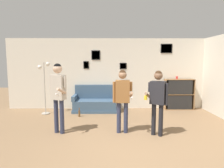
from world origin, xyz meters
The scene contains 10 objects.
ground_plane centered at (0.00, 0.00, 0.00)m, with size 20.00×20.00×0.00m, color #846647.
wall_back centered at (0.00, 3.89, 1.35)m, with size 8.73×0.08×2.70m.
couch centered at (-1.00, 3.48, 0.30)m, with size 1.61×0.80×0.94m.
bookshelf centered at (2.19, 3.67, 0.58)m, with size 1.10×0.30×1.17m.
floor_lamp centered at (-2.71, 3.07, 1.17)m, with size 0.42×0.28×1.81m.
person_player_foreground_left centered at (-1.76, 1.19, 1.12)m, with size 0.46×0.59×1.79m.
person_player_foreground_center centered at (-0.13, 1.20, 1.00)m, with size 0.50×0.45×1.63m.
person_watcher_holding_cup centered at (0.72, 1.00, 0.99)m, with size 0.58×0.36×1.62m.
bottle_on_floor centered at (-1.47, 2.70, 0.12)m, with size 0.06×0.06×0.30m.
drinking_cup centered at (2.09, 3.67, 1.22)m, with size 0.08×0.08×0.11m.
Camera 1 is at (-0.46, -3.80, 1.86)m, focal length 32.00 mm.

